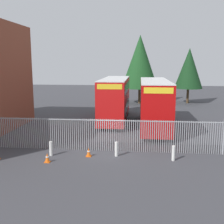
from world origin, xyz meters
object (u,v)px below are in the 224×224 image
object	(u,v)px
double_decker_bus_near_gate	(154,102)
double_decker_bus_behind_fence_left	(115,98)
traffic_cone_near_kerb	(89,152)
traffic_cone_mid_forecourt	(47,158)
bollard_center_front	(116,149)
bollard_near_right	(173,153)
bollard_near_left	(51,149)

from	to	relation	value
double_decker_bus_near_gate	double_decker_bus_behind_fence_left	distance (m)	4.89
traffic_cone_near_kerb	traffic_cone_mid_forecourt	bearing A→B (deg)	-150.42
double_decker_bus_behind_fence_left	bollard_center_front	size ratio (longest dim) A/B	11.38
traffic_cone_near_kerb	double_decker_bus_behind_fence_left	bearing A→B (deg)	86.67
traffic_cone_near_kerb	bollard_near_right	bearing A→B (deg)	-2.57
bollard_near_left	bollard_center_front	world-z (taller)	same
bollard_near_left	traffic_cone_near_kerb	xyz separation A→B (m)	(2.47, 0.09, -0.19)
double_decker_bus_near_gate	bollard_center_front	xyz separation A→B (m)	(-2.79, -8.44, -1.95)
double_decker_bus_near_gate	bollard_center_front	size ratio (longest dim) A/B	11.38
bollard_center_front	double_decker_bus_near_gate	bearing A→B (deg)	71.72
double_decker_bus_near_gate	bollard_near_left	xyz separation A→B (m)	(-7.04, -8.75, -1.95)
traffic_cone_mid_forecourt	traffic_cone_near_kerb	world-z (taller)	same
double_decker_bus_near_gate	bollard_center_front	world-z (taller)	double_decker_bus_near_gate
double_decker_bus_near_gate	bollard_near_left	distance (m)	11.39
bollard_near_left	bollard_center_front	bearing A→B (deg)	4.20
bollard_near_right	bollard_center_front	bearing A→B (deg)	172.66
traffic_cone_mid_forecourt	traffic_cone_near_kerb	bearing A→B (deg)	29.58
double_decker_bus_near_gate	double_decker_bus_behind_fence_left	world-z (taller)	same
bollard_near_right	double_decker_bus_behind_fence_left	bearing A→B (deg)	111.49
double_decker_bus_behind_fence_left	traffic_cone_mid_forecourt	bearing A→B (deg)	-102.99
bollard_center_front	traffic_cone_near_kerb	distance (m)	1.80
double_decker_bus_behind_fence_left	bollard_center_front	bearing A→B (deg)	-84.48
bollard_near_left	traffic_cone_near_kerb	distance (m)	2.48
double_decker_bus_near_gate	double_decker_bus_behind_fence_left	bearing A→B (deg)	142.73
double_decker_bus_behind_fence_left	bollard_near_left	xyz separation A→B (m)	(-3.15, -11.71, -1.95)
double_decker_bus_behind_fence_left	traffic_cone_near_kerb	xyz separation A→B (m)	(-0.68, -11.61, -2.13)
double_decker_bus_behind_fence_left	bollard_near_right	world-z (taller)	double_decker_bus_behind_fence_left
double_decker_bus_behind_fence_left	bollard_center_front	distance (m)	11.61
traffic_cone_mid_forecourt	double_decker_bus_near_gate	bearing A→B (deg)	55.42
bollard_center_front	traffic_cone_mid_forecourt	world-z (taller)	bollard_center_front
double_decker_bus_near_gate	bollard_near_left	world-z (taller)	double_decker_bus_near_gate
bollard_near_right	traffic_cone_mid_forecourt	xyz separation A→B (m)	(-7.65, -1.07, -0.19)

